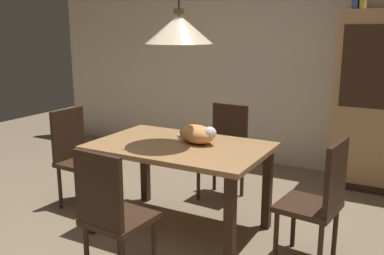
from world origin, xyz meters
The scene contains 10 objects.
ground centered at (0.00, 0.00, 0.00)m, with size 10.00×10.00×0.00m, color #847056.
back_wall centered at (0.00, 2.65, 1.45)m, with size 6.40×0.10×2.90m, color beige.
dining_table centered at (-0.01, 0.46, 0.65)m, with size 1.40×0.90×0.75m.
chair_near_front centered at (-0.01, -0.42, 0.51)m, with size 0.43×0.43×0.93m.
chair_far_back centered at (0.00, 1.34, 0.51)m, with size 0.43×0.43×0.93m.
chair_left_side centered at (-1.13, 0.46, 0.51)m, with size 0.42×0.42×0.93m.
chair_right_side centered at (1.12, 0.45, 0.51)m, with size 0.44×0.44×0.93m.
cat_sleeping centered at (0.10, 0.56, 0.83)m, with size 0.40×0.31×0.16m.
pendant_lamp centered at (-0.01, 0.46, 1.66)m, with size 0.52×0.52×1.30m.
book_yellow_short centered at (1.05, 2.32, 1.94)m, with size 0.04×0.20×0.18m, color gold.
Camera 1 is at (1.68, -2.43, 1.67)m, focal length 40.16 mm.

